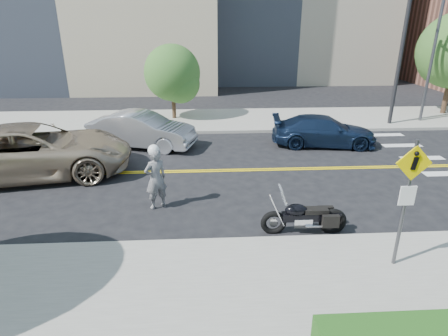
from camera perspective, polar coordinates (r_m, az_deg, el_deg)
ground_plane at (r=14.38m, az=-2.46°, el=-0.44°), size 120.00×120.00×0.00m
sidewalk_near at (r=7.90m, az=-1.49°, el=-20.84°), size 60.00×5.00×0.15m
sidewalk_far at (r=21.49m, az=-2.80°, el=7.30°), size 60.00×5.00×0.15m
lamp_post at (r=23.27m, az=29.43°, el=15.96°), size 0.16×0.16×8.00m
traffic_light at (r=21.02m, az=26.93°, el=17.49°), size 0.28×4.50×7.00m
pedestrian_sign at (r=8.94m, az=26.17°, el=-3.41°), size 0.78×0.08×3.00m
motorcyclist at (r=11.41m, az=-10.38°, el=-1.36°), size 0.84×0.76×2.04m
motorcycle at (r=10.27m, az=12.26°, el=-6.26°), size 2.26×0.72×1.37m
suv at (r=15.30m, az=-26.99°, el=2.34°), size 7.35×4.36×1.91m
parked_car_silver at (r=17.29m, az=-12.41°, el=5.68°), size 5.07×2.98×1.58m
parked_car_blue at (r=17.75m, az=14.95°, el=5.49°), size 4.87×2.46×1.36m
tree_far_a at (r=21.44m, az=-7.90°, el=14.16°), size 3.09×3.09×4.22m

